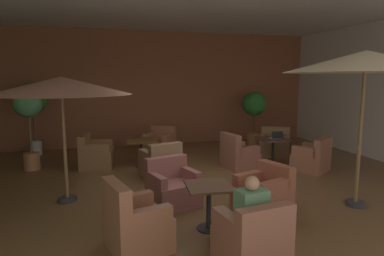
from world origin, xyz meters
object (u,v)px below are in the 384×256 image
(armchair_mid_center_east, at_px, (172,188))
(potted_tree_mid_right, at_px, (33,101))
(armchair_front_right_south, at_px, (96,155))
(armchair_front_left_south, at_px, (275,145))
(armchair_front_left_north, at_px, (238,156))
(cafe_table_mid_center, at_px, (209,195))
(armchair_mid_center_north, at_px, (264,195))
(potted_tree_left_corner, at_px, (254,109))
(patio_umbrella_tall_red, at_px, (366,62))
(open_laptop, at_px, (276,137))
(armchair_mid_center_west, at_px, (252,242))
(cafe_table_front_right, at_px, (141,145))
(armchair_front_right_east, at_px, (160,145))
(iced_drink_cup, at_px, (278,136))
(armchair_front_right_north, at_px, (161,164))
(patio_umbrella_center_beige, at_px, (61,86))
(armchair_mid_center_south, at_px, (135,224))
(cafe_table_front_left, at_px, (273,145))
(armchair_front_left_east, at_px, (312,158))
(patron_blue_shirt, at_px, (251,208))
(potted_tree_mid_left, at_px, (29,114))

(armchair_mid_center_east, bearing_deg, potted_tree_mid_right, 121.65)
(armchair_front_right_south, bearing_deg, armchair_front_left_south, 0.07)
(armchair_front_left_north, xyz_separation_m, cafe_table_mid_center, (-1.80, -3.04, 0.21))
(armchair_mid_center_north, bearing_deg, potted_tree_left_corner, 65.61)
(armchair_front_left_north, xyz_separation_m, patio_umbrella_tall_red, (0.98, -2.87, 2.18))
(armchair_mid_center_north, distance_m, open_laptop, 3.36)
(armchair_mid_center_west, relative_size, patio_umbrella_tall_red, 0.32)
(armchair_mid_center_west, bearing_deg, armchair_front_left_north, 68.50)
(cafe_table_front_right, xyz_separation_m, armchair_front_right_east, (0.65, 0.93, -0.21))
(cafe_table_mid_center, distance_m, iced_drink_cup, 4.31)
(armchair_front_right_north, distance_m, iced_drink_cup, 3.21)
(armchair_mid_center_east, distance_m, patio_umbrella_center_beige, 2.63)
(armchair_front_right_east, distance_m, open_laptop, 3.25)
(armchair_front_left_south, height_order, open_laptop, open_laptop)
(armchair_mid_center_south, height_order, potted_tree_left_corner, potted_tree_left_corner)
(armchair_mid_center_west, relative_size, potted_tree_left_corner, 0.47)
(potted_tree_left_corner, xyz_separation_m, open_laptop, (-0.50, -2.32, -0.51))
(armchair_front_left_north, height_order, cafe_table_mid_center, armchair_front_left_north)
(armchair_front_left_south, bearing_deg, armchair_front_left_north, -147.17)
(armchair_front_right_north, relative_size, cafe_table_mid_center, 1.35)
(armchair_front_right_north, relative_size, patio_umbrella_center_beige, 0.39)
(cafe_table_front_left, relative_size, potted_tree_left_corner, 0.44)
(armchair_front_left_east, xyz_separation_m, patio_umbrella_center_beige, (-5.54, -0.53, 1.78))
(armchair_front_right_south, relative_size, armchair_mid_center_north, 0.92)
(patron_blue_shirt, bearing_deg, iced_drink_cup, 56.48)
(armchair_front_left_north, bearing_deg, armchair_mid_center_east, -137.36)
(patio_umbrella_tall_red, distance_m, patron_blue_shirt, 3.40)
(potted_tree_mid_left, bearing_deg, armchair_mid_center_south, -65.98)
(cafe_table_mid_center, bearing_deg, open_laptop, 47.28)
(armchair_mid_center_west, distance_m, potted_tree_mid_right, 8.04)
(armchair_mid_center_east, distance_m, open_laptop, 3.83)
(armchair_front_right_north, xyz_separation_m, open_laptop, (3.12, 0.36, 0.42))
(armchair_front_right_south, distance_m, open_laptop, 4.65)
(potted_tree_mid_right, bearing_deg, potted_tree_left_corner, -4.66)
(armchair_front_right_east, bearing_deg, potted_tree_mid_right, 161.18)
(patio_umbrella_center_beige, bearing_deg, armchair_front_right_east, 53.34)
(armchair_mid_center_east, bearing_deg, armchair_front_right_north, 86.70)
(armchair_front_right_south, bearing_deg, patio_umbrella_tall_red, -41.46)
(armchair_front_left_east, height_order, armchair_mid_center_east, armchair_front_left_east)
(cafe_table_front_left, relative_size, armchair_mid_center_north, 0.82)
(armchair_front_right_south, distance_m, potted_tree_left_corner, 5.31)
(patio_umbrella_tall_red, relative_size, potted_tree_mid_right, 1.27)
(armchair_mid_center_north, xyz_separation_m, iced_drink_cup, (1.86, 2.78, 0.43))
(armchair_front_left_east, distance_m, patron_blue_shirt, 4.73)
(potted_tree_left_corner, bearing_deg, armchair_mid_center_north, -114.39)
(potted_tree_mid_left, bearing_deg, iced_drink_cup, -10.67)
(armchair_mid_center_east, xyz_separation_m, potted_tree_mid_right, (-3.03, 4.91, 1.27))
(armchair_front_right_south, bearing_deg, armchair_mid_center_north, -53.88)
(patio_umbrella_tall_red, bearing_deg, armchair_front_right_south, 138.54)
(patio_umbrella_tall_red, bearing_deg, armchair_mid_center_west, -153.76)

